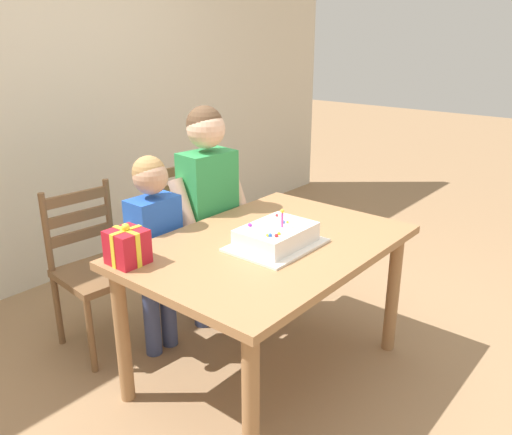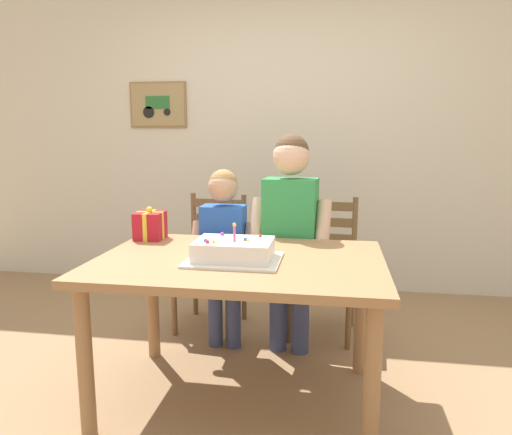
{
  "view_description": "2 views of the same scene",
  "coord_description": "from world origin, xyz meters",
  "px_view_note": "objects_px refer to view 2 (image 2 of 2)",
  "views": [
    {
      "loc": [
        -1.86,
        -1.45,
        1.73
      ],
      "look_at": [
        -0.07,
        0.03,
        0.89
      ],
      "focal_mm": 36.46,
      "sensor_mm": 36.0,
      "label": 1
    },
    {
      "loc": [
        0.44,
        -2.2,
        1.35
      ],
      "look_at": [
        0.07,
        0.05,
        0.94
      ],
      "focal_mm": 33.51,
      "sensor_mm": 36.0,
      "label": 2
    }
  ],
  "objects_px": {
    "chair_right": "(323,266)",
    "dining_table": "(240,277)",
    "gift_box_red_large": "(150,225)",
    "birthday_cake": "(234,251)",
    "chair_left": "(212,261)",
    "child_older": "(290,223)",
    "child_younger": "(224,241)"
  },
  "relations": [
    {
      "from": "dining_table",
      "to": "chair_left",
      "type": "bearing_deg",
      "value": 112.27
    },
    {
      "from": "child_older",
      "to": "chair_left",
      "type": "bearing_deg",
      "value": 149.78
    },
    {
      "from": "dining_table",
      "to": "child_older",
      "type": "bearing_deg",
      "value": 72.28
    },
    {
      "from": "chair_right",
      "to": "dining_table",
      "type": "bearing_deg",
      "value": -112.68
    },
    {
      "from": "chair_right",
      "to": "child_older",
      "type": "xyz_separation_m",
      "value": [
        -0.2,
        -0.33,
        0.35
      ]
    },
    {
      "from": "birthday_cake",
      "to": "child_older",
      "type": "xyz_separation_m",
      "value": [
        0.21,
        0.66,
        0.02
      ]
    },
    {
      "from": "chair_left",
      "to": "child_older",
      "type": "relative_size",
      "value": 0.69
    },
    {
      "from": "chair_left",
      "to": "child_younger",
      "type": "height_order",
      "value": "child_younger"
    },
    {
      "from": "birthday_cake",
      "to": "gift_box_red_large",
      "type": "distance_m",
      "value": 0.69
    },
    {
      "from": "birthday_cake",
      "to": "chair_left",
      "type": "distance_m",
      "value": 1.11
    },
    {
      "from": "dining_table",
      "to": "gift_box_red_large",
      "type": "relative_size",
      "value": 7.28
    },
    {
      "from": "birthday_cake",
      "to": "child_younger",
      "type": "relative_size",
      "value": 0.39
    },
    {
      "from": "birthday_cake",
      "to": "gift_box_red_large",
      "type": "xyz_separation_m",
      "value": [
        -0.57,
        0.39,
        0.03
      ]
    },
    {
      "from": "child_older",
      "to": "child_younger",
      "type": "bearing_deg",
      "value": 179.94
    },
    {
      "from": "dining_table",
      "to": "gift_box_red_large",
      "type": "bearing_deg",
      "value": 150.19
    },
    {
      "from": "dining_table",
      "to": "chair_left",
      "type": "distance_m",
      "value": 1.02
    },
    {
      "from": "dining_table",
      "to": "chair_left",
      "type": "xyz_separation_m",
      "value": [
        -0.38,
        0.93,
        -0.18
      ]
    },
    {
      "from": "child_younger",
      "to": "chair_right",
      "type": "bearing_deg",
      "value": 28.69
    },
    {
      "from": "child_older",
      "to": "birthday_cake",
      "type": "bearing_deg",
      "value": -107.45
    },
    {
      "from": "dining_table",
      "to": "birthday_cake",
      "type": "bearing_deg",
      "value": -104.61
    },
    {
      "from": "child_younger",
      "to": "dining_table",
      "type": "bearing_deg",
      "value": -69.88
    },
    {
      "from": "gift_box_red_large",
      "to": "chair_right",
      "type": "relative_size",
      "value": 0.21
    },
    {
      "from": "gift_box_red_large",
      "to": "child_younger",
      "type": "relative_size",
      "value": 0.17
    },
    {
      "from": "chair_right",
      "to": "child_younger",
      "type": "relative_size",
      "value": 0.81
    },
    {
      "from": "gift_box_red_large",
      "to": "dining_table",
      "type": "bearing_deg",
      "value": -29.81
    },
    {
      "from": "dining_table",
      "to": "chair_left",
      "type": "relative_size",
      "value": 1.51
    },
    {
      "from": "birthday_cake",
      "to": "chair_left",
      "type": "height_order",
      "value": "birthday_cake"
    },
    {
      "from": "child_younger",
      "to": "chair_left",
      "type": "bearing_deg",
      "value": 115.97
    },
    {
      "from": "chair_right",
      "to": "child_younger",
      "type": "distance_m",
      "value": 0.73
    },
    {
      "from": "dining_table",
      "to": "birthday_cake",
      "type": "relative_size",
      "value": 3.16
    },
    {
      "from": "child_older",
      "to": "child_younger",
      "type": "height_order",
      "value": "child_older"
    },
    {
      "from": "birthday_cake",
      "to": "chair_right",
      "type": "height_order",
      "value": "birthday_cake"
    }
  ]
}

